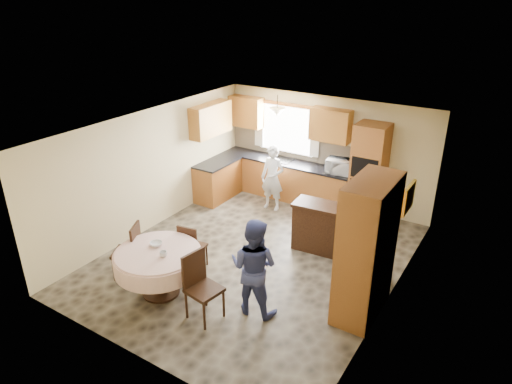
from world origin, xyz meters
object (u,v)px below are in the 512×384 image
Objects in this scene: cupboard at (367,249)px; person_sink at (272,178)px; dining_table at (158,261)px; chair_right at (200,283)px; chair_back at (191,245)px; oven_tower at (369,172)px; sideboard at (326,230)px; chair_left at (131,248)px; person_dining at (254,267)px.

person_sink is at bearing 141.41° from cupboard.
chair_right is (0.92, -0.08, -0.03)m from dining_table.
person_sink is (-3.02, 2.41, -0.36)m from cupboard.
dining_table is (-2.96, -1.34, -0.49)m from cupboard.
cupboard is 3.06m from chair_back.
oven_tower reaches higher than chair_right.
cupboard is at bearing -52.41° from sideboard.
chair_right is (1.68, -0.19, 0.04)m from chair_left.
cupboard is 2.06× the size of chair_right.
chair_right is at bearing 126.84° from chair_back.
person_sink is 0.94× the size of person_dining.
chair_left is at bearing 32.55° from chair_back.
cupboard is 2.21× the size of chair_left.
cupboard is 2.42× the size of chair_back.
chair_back is (-1.89, -3.65, -0.55)m from oven_tower.
person_dining is at bearing -40.10° from chair_right.
person_dining reaches higher than chair_right.
chair_back is at bearing -19.42° from person_dining.
person_dining is at bearing 71.60° from chair_left.
person_dining is at bearing -95.01° from oven_tower.
chair_right is (-0.97, -4.53, -0.46)m from oven_tower.
chair_back is at bearing -91.92° from person_sink.
sideboard is (-0.15, -1.77, -0.61)m from oven_tower.
oven_tower is 4.02m from person_dining.
chair_right is at bearing 56.68° from chair_left.
dining_table is 1.30× the size of chair_right.
sideboard is at bearing 56.96° from dining_table.
dining_table is at bearing 94.64° from chair_right.
dining_table is 0.81m from chair_back.
chair_left is 1.09× the size of chair_back.
person_dining is (-0.35, -3.99, -0.26)m from oven_tower.
cupboard reaches higher than sideboard.
chair_right is at bearing -102.12° from oven_tower.
chair_back is 1.27m from chair_right.
chair_left is (-2.65, -4.33, -0.51)m from oven_tower.
dining_table is 0.88× the size of person_dining.
dining_table is (-1.74, -2.68, 0.17)m from sideboard.
cupboard reaches higher than chair_left.
chair_right is at bearing 33.83° from person_dining.
person_dining reaches higher than chair_back.
dining_table is at bearing 9.75° from person_dining.
chair_left reaches higher than dining_table.
oven_tower reaches higher than dining_table.
chair_left is 1.69m from chair_right.
oven_tower is at bearing 121.73° from chair_left.
oven_tower is at bearing 80.51° from sideboard.
oven_tower is at bearing 66.96° from dining_table.
person_sink is (0.70, 3.63, 0.19)m from chair_left.
chair_left is (-3.72, -1.22, -0.56)m from cupboard.
sideboard is 2.88m from chair_right.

